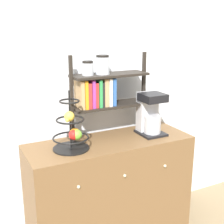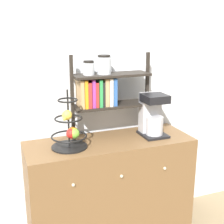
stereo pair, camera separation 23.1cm
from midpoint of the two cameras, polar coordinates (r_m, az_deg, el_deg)
name	(u,v)px [view 2 (the right image)]	position (r m, az deg, el deg)	size (l,w,h in m)	color
wall_back	(98,75)	(2.50, 0.03, 6.71)	(7.00, 0.05, 2.60)	silver
sideboard	(110,190)	(2.55, 2.29, -14.16)	(1.27, 0.47, 0.84)	brown
coffee_maker	(152,115)	(2.48, 10.04, -0.53)	(0.19, 0.22, 0.34)	black
fruit_stand	(70,130)	(2.19, -4.77, -3.32)	(0.26, 0.26, 0.42)	black
shelf_hutch	(102,88)	(2.36, 0.91, 4.38)	(0.64, 0.20, 0.64)	black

